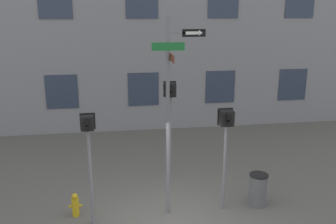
{
  "coord_description": "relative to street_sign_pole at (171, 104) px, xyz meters",
  "views": [
    {
      "loc": [
        -1.32,
        -8.05,
        5.23
      ],
      "look_at": [
        0.0,
        0.69,
        2.77
      ],
      "focal_mm": 40.0,
      "sensor_mm": 36.0,
      "label": 1
    }
  ],
  "objects": [
    {
      "name": "pedestrian_signal_across",
      "position": [
        0.38,
        2.43,
        -0.56
      ],
      "size": [
        0.4,
        0.4,
        3.04
      ],
      "color": "slate",
      "rests_on": "ground_plane"
    },
    {
      "name": "fire_hydrant",
      "position": [
        -2.47,
        0.22,
        -2.66
      ],
      "size": [
        0.34,
        0.18,
        0.63
      ],
      "color": "gold",
      "rests_on": "ground_plane"
    },
    {
      "name": "building_facade",
      "position": [
        -0.07,
        7.38,
        2.56
      ],
      "size": [
        24.0,
        0.63,
        11.06
      ],
      "color": "gray",
      "rests_on": "ground_plane"
    },
    {
      "name": "pedestrian_signal_right",
      "position": [
        1.44,
        0.01,
        -0.78
      ],
      "size": [
        0.4,
        0.4,
        2.77
      ],
      "color": "slate",
      "rests_on": "ground_plane"
    },
    {
      "name": "street_sign_pole",
      "position": [
        0.0,
        0.0,
        0.0
      ],
      "size": [
        1.28,
        0.99,
        5.07
      ],
      "color": "slate",
      "rests_on": "ground_plane"
    },
    {
      "name": "pedestrian_signal_left",
      "position": [
        -2.0,
        -0.25,
        -0.77
      ],
      "size": [
        0.36,
        0.4,
        2.86
      ],
      "color": "slate",
      "rests_on": "ground_plane"
    },
    {
      "name": "trash_bin",
      "position": [
        2.42,
        0.04,
        -2.51
      ],
      "size": [
        0.51,
        0.51,
        0.91
      ],
      "color": "#59595B",
      "rests_on": "ground_plane"
    }
  ]
}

